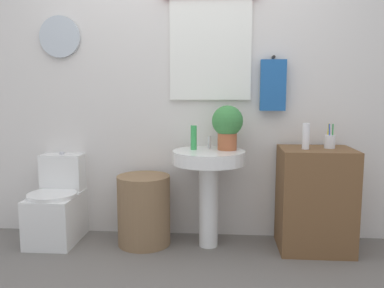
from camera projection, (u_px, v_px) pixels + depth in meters
back_wall at (186, 79)px, 3.28m from camera, size 4.40×0.18×2.60m
toilet at (57, 207)px, 3.23m from camera, size 0.38×0.51×0.71m
laundry_hamper at (144, 210)px, 3.14m from camera, size 0.42×0.42×0.55m
pedestal_sink at (209, 173)px, 3.06m from camera, size 0.56×0.56×0.76m
faucet at (209, 142)px, 3.15m from camera, size 0.03×0.03×0.10m
wooden_cabinet at (315, 199)px, 3.03m from camera, size 0.54×0.44×0.78m
soap_bottle at (194, 138)px, 3.09m from camera, size 0.05×0.05×0.19m
potted_plant at (227, 124)px, 3.06m from camera, size 0.24×0.24×0.34m
lotion_bottle at (306, 136)px, 2.93m from camera, size 0.05×0.05×0.19m
toothbrush_cup at (330, 141)px, 2.98m from camera, size 0.08×0.08×0.19m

